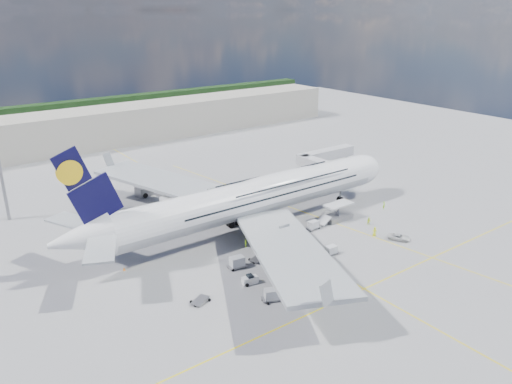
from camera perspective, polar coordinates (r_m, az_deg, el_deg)
ground at (r=96.61m, az=3.37°, el=-6.06°), size 300.00×300.00×0.00m
taxi_line_main at (r=96.61m, az=3.37°, el=-6.06°), size 0.25×220.00×0.01m
taxi_line_cross at (r=84.17m, az=12.25°, el=-10.76°), size 120.00×0.25×0.01m
taxi_line_diag at (r=111.91m, az=5.62°, el=-2.35°), size 14.16×99.06×0.01m
airliner at (r=101.25m, az=-0.05°, el=-0.53°), size 77.26×79.15×23.71m
jet_bridge at (r=127.43m, az=7.75°, el=3.64°), size 18.80×12.10×8.50m
cargo_loader at (r=108.58m, az=9.26°, el=-2.53°), size 8.53×3.20×3.67m
terminal at (r=174.55m, az=-17.08°, el=7.12°), size 180.00×16.00×12.00m
tree_line at (r=230.73m, az=-11.55°, el=10.07°), size 160.00×6.00×8.00m
dolly_row_a at (r=78.87m, az=1.82°, el=-11.63°), size 3.52×2.78×1.97m
dolly_row_b at (r=87.96m, az=-2.17°, el=-8.00°), size 3.51×2.18×2.09m
dolly_row_c at (r=90.76m, az=0.20°, el=-7.58°), size 3.73×2.86×0.49m
dolly_back at (r=79.26m, az=-6.39°, el=-12.18°), size 3.59×3.01×0.46m
dolly_nose_far at (r=93.50m, az=8.59°, el=-6.57°), size 2.78×1.59×1.72m
dolly_nose_near at (r=103.37m, az=6.56°, el=-3.76°), size 2.94×1.73×1.79m
baggage_tug at (r=83.36m, az=-0.70°, el=-10.00°), size 2.81×1.71×1.64m
catering_truck_inner at (r=111.82m, az=-9.14°, el=-1.34°), size 8.33×5.75×4.59m
catering_truck_outer at (r=124.48m, az=-12.01°, el=0.69°), size 8.01×4.05×4.57m
service_van at (r=102.15m, az=16.06°, el=-4.99°), size 3.73×4.68×1.18m
crew_nose at (r=116.61m, az=14.42°, el=-1.48°), size 0.78×0.64×1.84m
crew_loader at (r=107.26m, az=12.78°, el=-3.28°), size 1.09×1.07×1.77m
crew_wing at (r=95.28m, az=-1.18°, el=-5.91°), size 0.80×0.96×1.54m
crew_van at (r=102.56m, az=13.41°, el=-4.41°), size 1.07×1.10×1.90m
crew_tug at (r=86.44m, az=5.60°, el=-8.74°), size 1.44×1.15×1.95m
cone_nose at (r=119.84m, az=10.32°, el=-0.88°), size 0.50×0.50×0.64m
cone_wing_left_inner at (r=113.12m, az=-7.21°, el=-2.02°), size 0.42×0.42×0.54m
cone_wing_left_outer at (r=111.32m, az=-13.23°, el=-2.79°), size 0.41×0.41×0.52m
cone_wing_right_inner at (r=84.57m, az=4.94°, el=-9.97°), size 0.42×0.42×0.53m
cone_wing_right_outer at (r=81.26m, az=6.21°, el=-11.35°), size 0.48×0.48×0.61m
cone_tail at (r=90.41m, az=-14.84°, el=-8.49°), size 0.47×0.47×0.60m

